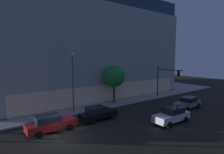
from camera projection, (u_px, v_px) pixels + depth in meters
ground_plane at (62, 137)px, 17.07m from camera, size 120.00×120.00×0.00m
sidewalk_corner at (7, 87)px, 44.95m from camera, size 80.00×60.00×0.15m
modern_building at (75, 49)px, 40.85m from camera, size 35.01×27.83×18.71m
traffic_light_far_corner at (166, 77)px, 32.58m from camera, size 0.55×5.37×5.58m
street_lamp_sidewalk at (73, 75)px, 23.84m from camera, size 0.44×0.44×7.81m
sidewalk_tree at (114, 76)px, 28.90m from camera, size 3.46×3.46×6.04m
car_red at (51, 123)px, 18.19m from camera, size 4.81×1.97×1.74m
car_black at (98, 113)px, 21.78m from camera, size 4.52×2.21×1.60m
car_white at (172, 115)px, 20.80m from camera, size 4.75×2.04×1.74m
car_grey at (188, 103)px, 26.47m from camera, size 4.76×2.02×1.66m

